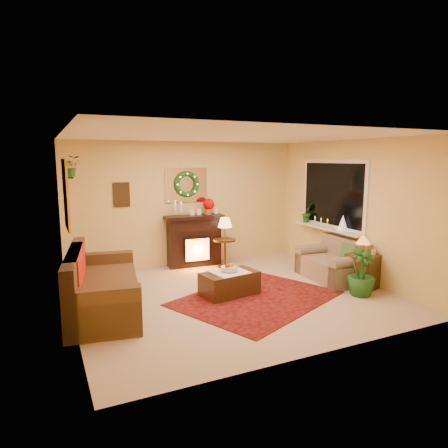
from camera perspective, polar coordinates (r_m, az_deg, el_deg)
name	(u,v)px	position (r m, az deg, el deg)	size (l,w,h in m)	color
floor	(233,295)	(6.76, 1.27, -10.10)	(5.00, 5.00, 0.00)	beige
ceiling	(233,136)	(6.39, 1.36, 12.47)	(5.00, 5.00, 0.00)	white
wall_back	(186,204)	(8.51, -5.42, 2.88)	(5.00, 5.00, 0.00)	#EFD88C
wall_front	(323,245)	(4.57, 13.90, -2.93)	(5.00, 5.00, 0.00)	#EFD88C
wall_left	(68,229)	(5.81, -21.40, -0.73)	(4.50, 4.50, 0.00)	#EFD88C
wall_right	(352,210)	(7.87, 17.87, 1.95)	(4.50, 4.50, 0.00)	#EFD88C
area_rug	(257,298)	(6.62, 4.69, -10.53)	(2.49, 1.87, 0.01)	maroon
sofa	(104,283)	(6.24, -16.80, -8.03)	(0.96, 2.18, 0.94)	brown
red_throw	(97,279)	(6.38, -17.73, -7.46)	(0.84, 1.36, 0.02)	red
fireplace	(194,240)	(8.46, -4.30, -2.29)	(1.10, 0.35, 1.01)	black
poinsettia	(209,204)	(8.44, -2.21, 2.86)	(0.24, 0.24, 0.24)	#C50000
mantel_candle_a	(175,208)	(8.18, -7.01, 2.31)	(0.06, 0.06, 0.18)	beige
mantel_candle_b	(181,207)	(8.25, -6.15, 2.38)	(0.06, 0.06, 0.18)	silver
mantel_mirror	(186,185)	(8.45, -5.41, 5.56)	(0.92, 0.02, 0.72)	white
wreath	(187,184)	(8.41, -5.32, 5.68)	(0.55, 0.55, 0.11)	#194719
wall_art	(122,195)	(8.11, -14.43, 4.09)	(0.32, 0.03, 0.48)	#381E11
gold_mirror	(66,195)	(6.05, -21.66, 3.94)	(0.03, 0.84, 1.00)	gold
hanging_plant	(71,176)	(6.79, -20.98, 6.36)	(0.33, 0.28, 0.36)	#194719
loveseat	(331,258)	(7.75, 15.06, -4.65)	(0.76, 1.32, 0.76)	#8F7258
window_frame	(333,194)	(8.25, 15.29, 4.13)	(0.03, 1.86, 1.36)	white
window_glass	(332,194)	(8.24, 15.21, 4.13)	(0.02, 1.70, 1.22)	black
window_sill	(327,228)	(8.26, 14.53, -0.58)	(0.22, 1.86, 0.04)	white
mini_tree	(343,223)	(7.94, 16.62, 0.18)	(0.20, 0.20, 0.30)	silver
sill_plant	(307,213)	(8.79, 11.81, 1.52)	(0.29, 0.24, 0.53)	#21501C
side_table_round	(224,252)	(8.33, 0.07, -4.03)	(0.46, 0.46, 0.60)	#42281C
lamp_cream	(225,226)	(8.24, 0.14, -0.24)	(0.30, 0.30, 0.45)	#FFEB90
end_table_square	(363,272)	(7.48, 19.22, -6.54)	(0.49, 0.49, 0.60)	black
lamp_tiffany	(363,246)	(7.37, 19.23, -2.98)	(0.25, 0.25, 0.37)	orange
coffee_table	(229,283)	(6.70, 0.79, -8.40)	(0.93, 0.51, 0.39)	#502813
fruit_bowl	(230,268)	(6.65, 0.80, -6.37)	(0.28, 0.28, 0.06)	beige
floor_palm	(362,269)	(6.99, 19.08, -6.12)	(1.34, 1.34, 2.40)	#113412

